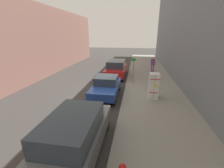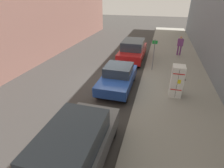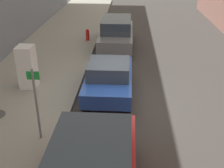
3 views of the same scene
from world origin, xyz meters
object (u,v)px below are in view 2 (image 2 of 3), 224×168
(parked_suv_gray, at_px, (72,152))
(parked_suv_red, at_px, (133,50))
(discarded_refrigerator, at_px, (177,81))
(parked_hatchback_blue, at_px, (118,77))
(pedestrian_walking_far, at_px, (180,44))
(street_sign_post, at_px, (154,53))

(parked_suv_gray, bearing_deg, parked_suv_red, -90.00)
(discarded_refrigerator, distance_m, parked_suv_red, 6.58)
(parked_hatchback_blue, xyz_separation_m, parked_suv_gray, (0.00, 5.96, 0.13))
(discarded_refrigerator, bearing_deg, parked_hatchback_blue, -3.56)
(discarded_refrigerator, height_order, parked_hatchback_blue, discarded_refrigerator)
(parked_suv_red, height_order, parked_suv_gray, same)
(parked_hatchback_blue, relative_size, parked_suv_gray, 0.80)
(pedestrian_walking_far, height_order, parked_suv_red, pedestrian_walking_far)
(street_sign_post, distance_m, parked_hatchback_blue, 3.77)
(parked_suv_red, relative_size, parked_suv_gray, 0.95)
(discarded_refrigerator, height_order, street_sign_post, street_sign_post)
(parked_suv_red, distance_m, parked_hatchback_blue, 5.46)
(discarded_refrigerator, relative_size, street_sign_post, 0.77)
(parked_hatchback_blue, bearing_deg, parked_suv_gray, 90.00)
(street_sign_post, relative_size, parked_suv_gray, 0.47)
(discarded_refrigerator, relative_size, pedestrian_walking_far, 1.01)
(pedestrian_walking_far, distance_m, parked_hatchback_blue, 8.51)
(parked_suv_gray, bearing_deg, discarded_refrigerator, -120.09)
(pedestrian_walking_far, bearing_deg, discarded_refrigerator, 90.29)
(pedestrian_walking_far, height_order, parked_suv_gray, pedestrian_walking_far)
(pedestrian_walking_far, bearing_deg, parked_suv_gray, 78.64)
(parked_suv_red, distance_m, parked_suv_gray, 11.42)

